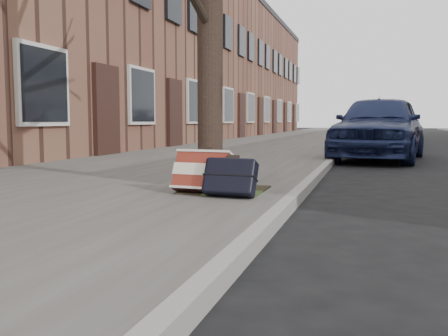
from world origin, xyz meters
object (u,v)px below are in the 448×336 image
(suitcase_red, at_px, (202,172))
(suitcase_navy, at_px, (230,177))
(car_near_front, at_px, (380,127))
(car_near_mid, at_px, (382,128))

(suitcase_red, relative_size, suitcase_navy, 1.12)
(suitcase_navy, bearing_deg, suitcase_red, 162.04)
(suitcase_red, distance_m, suitcase_navy, 0.37)
(suitcase_red, height_order, car_near_front, car_near_front)
(suitcase_red, bearing_deg, suitcase_navy, -15.75)
(suitcase_red, relative_size, car_near_mid, 0.15)
(car_near_mid, bearing_deg, car_near_front, -81.42)
(car_near_front, relative_size, car_near_mid, 1.10)
(suitcase_red, distance_m, car_near_front, 7.13)
(suitcase_red, height_order, suitcase_navy, suitcase_red)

